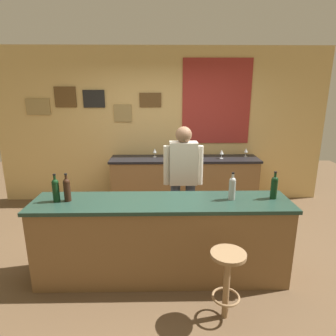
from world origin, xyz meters
TOP-DOWN VIEW (x-y plane):
  - ground_plane at (0.00, 0.00)m, footprint 10.00×10.00m
  - back_wall at (0.02, 2.03)m, footprint 6.00×0.09m
  - bar_counter at (0.00, -0.40)m, footprint 2.78×0.60m
  - side_counter at (0.40, 1.65)m, footprint 2.61×0.56m
  - bartender at (0.28, 0.36)m, footprint 0.52×0.21m
  - bar_stool at (0.59, -1.04)m, footprint 0.32×0.32m
  - wine_bottle_a at (-1.12, -0.39)m, footprint 0.07×0.07m
  - wine_bottle_b at (-1.00, -0.38)m, footprint 0.07×0.07m
  - wine_bottle_c at (0.76, -0.37)m, footprint 0.07×0.07m
  - wine_bottle_d at (1.22, -0.35)m, footprint 0.07×0.07m
  - wine_glass_a at (-0.13, 1.74)m, footprint 0.07×0.07m
  - wine_glass_b at (0.59, 1.66)m, footprint 0.07×0.07m
  - wine_glass_c at (0.71, 1.73)m, footprint 0.07×0.07m
  - wine_glass_d at (1.04, 1.60)m, footprint 0.07×0.07m
  - wine_glass_e at (1.51, 1.74)m, footprint 0.07×0.07m
  - coffee_mug at (0.28, 1.67)m, footprint 0.12×0.08m

SIDE VIEW (x-z plane):
  - ground_plane at x=0.00m, z-range 0.00..0.00m
  - side_counter at x=0.40m, z-range 0.00..0.90m
  - bar_stool at x=0.59m, z-range 0.12..0.80m
  - bar_counter at x=0.00m, z-range 0.00..0.92m
  - bartender at x=0.28m, z-range 0.13..1.75m
  - coffee_mug at x=0.28m, z-range 0.90..1.00m
  - wine_glass_a at x=-0.13m, z-range 0.93..1.09m
  - wine_glass_b at x=0.59m, z-range 0.93..1.09m
  - wine_glass_c at x=0.71m, z-range 0.93..1.09m
  - wine_glass_d at x=1.04m, z-range 0.93..1.09m
  - wine_glass_e at x=1.51m, z-range 0.93..1.09m
  - wine_bottle_a at x=-1.12m, z-range 0.90..1.21m
  - wine_bottle_b at x=-1.00m, z-range 0.90..1.21m
  - wine_bottle_c at x=0.76m, z-range 0.90..1.21m
  - wine_bottle_d at x=1.22m, z-range 0.90..1.21m
  - back_wall at x=0.02m, z-range 0.02..2.82m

